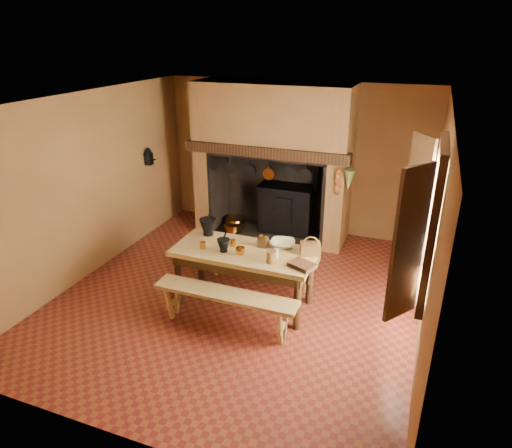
{
  "coord_description": "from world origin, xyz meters",
  "views": [
    {
      "loc": [
        2.29,
        -5.31,
        3.62
      ],
      "look_at": [
        0.15,
        0.3,
        1.05
      ],
      "focal_mm": 32.0,
      "sensor_mm": 36.0,
      "label": 1
    }
  ],
  "objects_px": {
    "work_table": "(244,259)",
    "wicker_basket": "(310,248)",
    "coffee_grinder": "(263,241)",
    "mixing_bowl": "(283,244)",
    "bench_front": "(225,302)",
    "iron_range": "(287,208)"
  },
  "relations": [
    {
      "from": "work_table",
      "to": "iron_range",
      "type": "bearing_deg",
      "value": 94.07
    },
    {
      "from": "work_table",
      "to": "coffee_grinder",
      "type": "distance_m",
      "value": 0.35
    },
    {
      "from": "bench_front",
      "to": "wicker_basket",
      "type": "relative_size",
      "value": 6.06
    },
    {
      "from": "bench_front",
      "to": "mixing_bowl",
      "type": "xyz_separation_m",
      "value": [
        0.46,
        0.94,
        0.48
      ]
    },
    {
      "from": "work_table",
      "to": "mixing_bowl",
      "type": "distance_m",
      "value": 0.57
    },
    {
      "from": "bench_front",
      "to": "mixing_bowl",
      "type": "bearing_deg",
      "value": 63.86
    },
    {
      "from": "wicker_basket",
      "to": "iron_range",
      "type": "bearing_deg",
      "value": 94.96
    },
    {
      "from": "bench_front",
      "to": "iron_range",
      "type": "bearing_deg",
      "value": 93.27
    },
    {
      "from": "iron_range",
      "to": "bench_front",
      "type": "bearing_deg",
      "value": -86.73
    },
    {
      "from": "iron_range",
      "to": "coffee_grinder",
      "type": "relative_size",
      "value": 7.78
    },
    {
      "from": "coffee_grinder",
      "to": "work_table",
      "type": "bearing_deg",
      "value": -137.78
    },
    {
      "from": "coffee_grinder",
      "to": "wicker_basket",
      "type": "distance_m",
      "value": 0.67
    },
    {
      "from": "coffee_grinder",
      "to": "mixing_bowl",
      "type": "xyz_separation_m",
      "value": [
        0.26,
        0.09,
        -0.04
      ]
    },
    {
      "from": "coffee_grinder",
      "to": "wicker_basket",
      "type": "bearing_deg",
      "value": -1.15
    },
    {
      "from": "coffee_grinder",
      "to": "wicker_basket",
      "type": "relative_size",
      "value": 0.65
    },
    {
      "from": "work_table",
      "to": "wicker_basket",
      "type": "bearing_deg",
      "value": 13.96
    },
    {
      "from": "bench_front",
      "to": "coffee_grinder",
      "type": "relative_size",
      "value": 9.29
    },
    {
      "from": "wicker_basket",
      "to": "work_table",
      "type": "bearing_deg",
      "value": 175.01
    },
    {
      "from": "iron_range",
      "to": "work_table",
      "type": "xyz_separation_m",
      "value": [
        0.19,
        -2.6,
        0.23
      ]
    },
    {
      "from": "coffee_grinder",
      "to": "mixing_bowl",
      "type": "height_order",
      "value": "coffee_grinder"
    },
    {
      "from": "iron_range",
      "to": "coffee_grinder",
      "type": "distance_m",
      "value": 2.47
    },
    {
      "from": "iron_range",
      "to": "wicker_basket",
      "type": "xyz_separation_m",
      "value": [
        1.06,
        -2.39,
        0.44
      ]
    }
  ]
}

